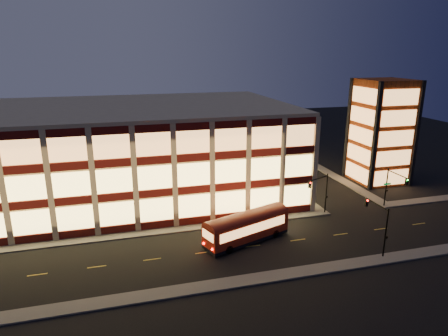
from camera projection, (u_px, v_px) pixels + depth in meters
name	position (u px, v px, depth m)	size (l,w,h in m)	color
ground	(163.00, 235.00, 51.15)	(200.00, 200.00, 0.00)	black
sidewalk_office_south	(139.00, 234.00, 51.29)	(54.00, 2.00, 0.15)	#514F4C
sidewalk_office_east	(278.00, 179.00, 72.71)	(2.00, 30.00, 0.15)	#514F4C
sidewalk_tower_south	(419.00, 201.00, 62.27)	(14.00, 2.00, 0.15)	#514F4C
sidewalk_tower_west	(332.00, 175.00, 75.52)	(2.00, 30.00, 0.15)	#514F4C
sidewalk_near	(180.00, 291.00, 39.12)	(100.00, 2.00, 0.15)	#514F4C
office_building	(130.00, 150.00, 63.97)	(50.45, 30.45, 14.50)	tan
stair_tower	(381.00, 132.00, 69.84)	(8.60, 8.60, 18.00)	#8C3814
traffic_signal_far	(320.00, 188.00, 55.87)	(3.79, 1.87, 6.00)	black
traffic_signal_right	(393.00, 183.00, 57.97)	(1.20, 4.37, 6.00)	black
traffic_signal_near	(379.00, 219.00, 45.79)	(0.32, 4.45, 6.00)	black
trolley_bus	(247.00, 226.00, 48.79)	(11.56, 6.48, 3.82)	maroon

